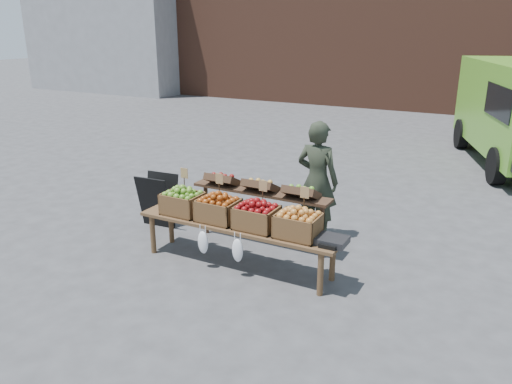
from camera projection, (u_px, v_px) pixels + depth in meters
The scene contains 11 objects.
ground at pixel (205, 239), 7.20m from camera, with size 80.00×80.00×0.00m, color #464548.
grey_building at pixel (107, 14), 23.24m from camera, with size 8.00×3.00×7.00m, color gray.
vendor at pixel (317, 181), 7.02m from camera, with size 0.62×0.41×1.71m, color #272E21.
chalkboard_sign at pixel (158, 200), 7.57m from camera, with size 0.54×0.30×0.82m, color black, non-canonical shape.
back_table at pixel (260, 210), 6.87m from camera, with size 2.10×0.44×1.04m, color #3E281A, non-canonical shape.
display_bench at pixel (237, 245), 6.32m from camera, with size 2.70×0.56×0.57m, color brown, non-canonical shape.
crate_golden_apples at pixel (183, 203), 6.56m from camera, with size 0.50×0.40×0.28m, color #407720, non-canonical shape.
crate_russet_pears at pixel (218, 210), 6.31m from camera, with size 0.50×0.40×0.28m, color #9B4411, non-canonical shape.
crate_red_apples at pixel (257, 218), 6.07m from camera, with size 0.50×0.40×0.28m, color #6C0908, non-canonical shape.
crate_green_apples at pixel (298, 226), 5.82m from camera, with size 0.50×0.40×0.28m, color #B7932A, non-canonical shape.
weighing_scale at pixel (332, 241), 5.66m from camera, with size 0.34×0.30×0.08m, color black.
Camera 1 is at (3.77, -5.49, 2.92)m, focal length 35.00 mm.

